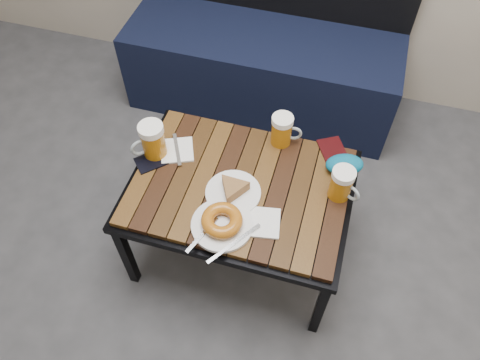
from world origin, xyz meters
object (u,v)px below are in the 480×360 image
(beer_mug_right, at_px, (342,184))
(passport_burgundy, at_px, (333,150))
(bench, at_px, (263,61))
(knit_pouch, at_px, (344,165))
(passport_navy, at_px, (152,161))
(plate_bagel, at_px, (222,222))
(cafe_table, at_px, (240,191))
(beer_mug_left, at_px, (152,141))
(beer_mug_centre, at_px, (282,130))
(plate_pie, at_px, (233,190))

(beer_mug_right, distance_m, passport_burgundy, 0.22)
(bench, bearing_deg, knit_pouch, -56.69)
(beer_mug_right, height_order, passport_burgundy, beer_mug_right)
(passport_navy, bearing_deg, knit_pouch, 58.82)
(bench, bearing_deg, passport_burgundy, -56.66)
(plate_bagel, height_order, knit_pouch, knit_pouch)
(beer_mug_right, xyz_separation_m, knit_pouch, (-0.00, 0.12, -0.04))
(passport_burgundy, xyz_separation_m, knit_pouch, (0.05, -0.08, 0.03))
(beer_mug_right, xyz_separation_m, passport_burgundy, (-0.06, 0.20, -0.06))
(knit_pouch, bearing_deg, bench, 123.31)
(cafe_table, xyz_separation_m, passport_navy, (-0.36, 0.01, 0.05))
(beer_mug_left, height_order, passport_burgundy, beer_mug_left)
(beer_mug_centre, distance_m, plate_pie, 0.32)
(passport_navy, relative_size, passport_burgundy, 0.93)
(cafe_table, xyz_separation_m, passport_burgundy, (0.31, 0.26, 0.05))
(plate_pie, height_order, passport_navy, plate_pie)
(beer_mug_left, relative_size, plate_bagel, 0.57)
(knit_pouch, bearing_deg, cafe_table, -153.70)
(beer_mug_left, relative_size, knit_pouch, 1.07)
(beer_mug_right, bearing_deg, knit_pouch, 118.91)
(beer_mug_centre, bearing_deg, plate_pie, -119.22)
(knit_pouch, bearing_deg, passport_navy, -166.95)
(bench, bearing_deg, beer_mug_right, -60.28)
(bench, distance_m, beer_mug_right, 1.07)
(bench, distance_m, knit_pouch, 0.95)
(bench, xyz_separation_m, cafe_table, (0.15, -0.95, 0.16))
(cafe_table, height_order, plate_pie, plate_pie)
(beer_mug_centre, xyz_separation_m, plate_bagel, (-0.11, -0.44, -0.04))
(bench, bearing_deg, passport_navy, -102.66)
(plate_pie, relative_size, knit_pouch, 1.42)
(plate_pie, bearing_deg, knit_pouch, 31.35)
(beer_mug_left, distance_m, plate_bagel, 0.43)
(beer_mug_centre, bearing_deg, cafe_table, -120.41)
(plate_pie, height_order, passport_burgundy, plate_pie)
(passport_burgundy, bearing_deg, plate_bagel, -154.56)
(beer_mug_left, xyz_separation_m, beer_mug_right, (0.72, 0.01, -0.01))
(plate_pie, bearing_deg, beer_mug_right, 15.71)
(beer_mug_left, height_order, beer_mug_centre, beer_mug_left)
(cafe_table, distance_m, plate_bagel, 0.20)
(passport_navy, distance_m, passport_burgundy, 0.71)
(bench, xyz_separation_m, passport_navy, (-0.21, -0.94, 0.20))
(bench, height_order, knit_pouch, bench)
(plate_bagel, bearing_deg, cafe_table, 87.13)
(cafe_table, bearing_deg, beer_mug_left, 171.98)
(plate_pie, distance_m, knit_pouch, 0.44)
(cafe_table, distance_m, beer_mug_left, 0.39)
(beer_mug_left, bearing_deg, beer_mug_right, 137.73)
(cafe_table, bearing_deg, bench, 98.88)
(plate_pie, distance_m, passport_burgundy, 0.44)
(cafe_table, bearing_deg, passport_burgundy, 40.30)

